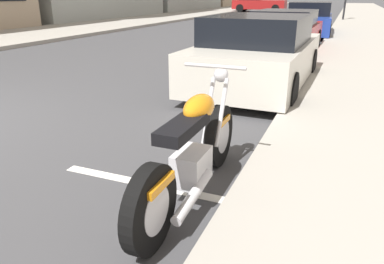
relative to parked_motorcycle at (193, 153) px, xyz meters
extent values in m
cube|color=gray|center=(12.04, 11.78, -0.37)|extent=(120.00, 5.00, 0.14)
cube|color=silver|center=(0.04, 0.35, -0.43)|extent=(0.12, 2.20, 0.01)
cylinder|color=black|center=(0.75, 0.00, -0.10)|extent=(0.67, 0.11, 0.67)
cylinder|color=silver|center=(0.75, 0.00, -0.10)|extent=(0.37, 0.12, 0.37)
cylinder|color=black|center=(-0.80, 0.00, -0.10)|extent=(0.67, 0.11, 0.67)
cylinder|color=silver|center=(-0.80, 0.00, -0.10)|extent=(0.37, 0.12, 0.37)
cube|color=silver|center=(-0.02, 0.00, -0.12)|extent=(0.40, 0.26, 0.30)
cube|color=black|center=(-0.20, 0.00, 0.32)|extent=(0.68, 0.22, 0.10)
ellipsoid|color=orange|center=(0.16, 0.00, 0.38)|extent=(0.48, 0.24, 0.24)
cube|color=orange|center=(-0.75, 0.00, 0.08)|extent=(0.36, 0.18, 0.06)
cube|color=orange|center=(0.73, 0.00, 0.08)|extent=(0.32, 0.16, 0.06)
cylinder|color=silver|center=(0.60, 0.07, 0.21)|extent=(0.34, 0.04, 0.65)
cylinder|color=silver|center=(0.60, -0.07, 0.21)|extent=(0.34, 0.04, 0.65)
cylinder|color=silver|center=(0.57, 0.00, 0.68)|extent=(0.04, 0.62, 0.04)
sphere|color=silver|center=(0.77, 0.00, 0.56)|extent=(0.15, 0.15, 0.15)
cylinder|color=silver|center=(-0.32, -0.14, -0.22)|extent=(0.71, 0.09, 0.16)
cube|color=beige|center=(4.48, 0.42, 0.08)|extent=(4.23, 1.94, 0.73)
cube|color=black|center=(4.32, 0.43, 0.70)|extent=(2.21, 1.75, 0.50)
cylinder|color=black|center=(5.88, 1.24, -0.13)|extent=(0.62, 0.23, 0.62)
cylinder|color=black|center=(5.85, -0.45, -0.13)|extent=(0.62, 0.23, 0.62)
cylinder|color=black|center=(3.12, 1.30, -0.13)|extent=(0.62, 0.23, 0.62)
cylinder|color=black|center=(3.08, -0.40, -0.13)|extent=(0.62, 0.23, 0.62)
cube|color=#AD1919|center=(9.33, 0.68, 0.07)|extent=(4.47, 1.93, 0.69)
cube|color=black|center=(9.23, 0.68, 0.63)|extent=(2.38, 1.73, 0.44)
cylinder|color=black|center=(10.81, 1.47, -0.13)|extent=(0.63, 0.24, 0.62)
cylinder|color=black|center=(10.77, -0.19, -0.13)|extent=(0.63, 0.24, 0.62)
cylinder|color=black|center=(7.89, 1.54, -0.13)|extent=(0.63, 0.24, 0.62)
cylinder|color=black|center=(7.85, -0.11, -0.13)|extent=(0.63, 0.24, 0.62)
cube|color=navy|center=(14.80, 0.48, 0.08)|extent=(4.68, 2.02, 0.71)
cube|color=black|center=(14.90, 0.48, 0.70)|extent=(2.43, 1.78, 0.55)
cylinder|color=black|center=(16.28, 1.38, -0.13)|extent=(0.63, 0.25, 0.62)
cylinder|color=black|center=(16.35, -0.28, -0.13)|extent=(0.63, 0.25, 0.62)
cylinder|color=black|center=(13.25, 1.24, -0.13)|extent=(0.63, 0.25, 0.62)
cylinder|color=black|center=(13.32, -0.41, -0.13)|extent=(0.63, 0.25, 0.62)
cube|color=maroon|center=(35.70, 7.36, 0.27)|extent=(2.11, 5.22, 0.85)
cylinder|color=black|center=(34.76, 9.10, -0.06)|extent=(0.28, 0.77, 0.76)
cylinder|color=black|center=(36.57, 9.14, -0.06)|extent=(0.28, 0.77, 0.76)
cylinder|color=black|center=(34.84, 5.58, -0.06)|extent=(0.28, 0.77, 0.76)
cylinder|color=black|center=(36.64, 5.62, -0.06)|extent=(0.28, 0.77, 0.76)
camera|label=1|loc=(-2.75, -1.12, 1.33)|focal=34.22mm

